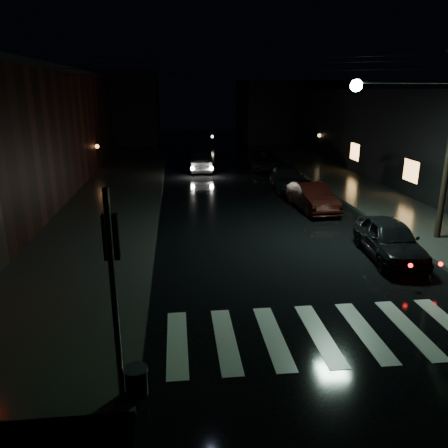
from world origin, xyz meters
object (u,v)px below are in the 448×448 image
object	(u,v)px
parked_car_a	(390,239)
parked_car_c	(288,178)
parked_car_b	(312,197)
parked_car_d	(264,160)
oncoming_car	(201,162)

from	to	relation	value
parked_car_a	parked_car_c	world-z (taller)	parked_car_a
parked_car_a	parked_car_b	distance (m)	6.84
parked_car_d	parked_car_a	bearing A→B (deg)	-83.36
parked_car_a	oncoming_car	xyz separation A→B (m)	(-5.78, 18.74, 0.01)
parked_car_b	oncoming_car	xyz separation A→B (m)	(-4.99, 11.94, 0.03)
parked_car_a	parked_car_d	world-z (taller)	parked_car_a
parked_car_a	oncoming_car	distance (m)	19.61
parked_car_a	parked_car_b	world-z (taller)	parked_car_a
parked_car_c	parked_car_b	bearing A→B (deg)	-85.71
parked_car_a	oncoming_car	world-z (taller)	oncoming_car
parked_car_c	oncoming_car	world-z (taller)	oncoming_car
oncoming_car	parked_car_c	bearing A→B (deg)	128.50
parked_car_a	parked_car_b	size ratio (longest dim) A/B	0.99
parked_car_d	parked_car_c	bearing A→B (deg)	-85.71
parked_car_b	parked_car_d	distance (m)	12.56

